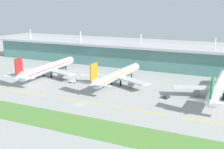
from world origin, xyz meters
TOP-DOWN VIEW (x-y plane):
  - ground_plane at (0.00, 0.00)m, footprint 600.00×600.00m
  - terminal_building at (-0.00, 101.23)m, footprint 288.00×34.00m
  - airliner_near at (-49.34, 39.96)m, footprint 48.69×70.58m
  - airliner_middle at (3.21, 41.52)m, footprint 48.65×63.70m
  - airliner_far at (63.44, 40.51)m, footprint 48.77×69.34m
  - taxiway_stripe_mid_west at (-37.00, 4.74)m, footprint 28.00×0.70m
  - taxiway_stripe_centre at (-3.00, 4.74)m, footprint 28.00×0.70m
  - taxiway_stripe_mid_east at (31.00, 4.74)m, footprint 28.00×0.70m
  - taxiway_stripe_east at (65.00, 4.74)m, footprint 28.00×0.70m
  - grass_verge at (0.00, -21.18)m, footprint 300.00×18.00m
  - pushback_tug at (38.11, 28.78)m, footprint 3.20×4.77m
  - baggage_cart at (-25.01, 33.66)m, footprint 3.89×2.61m

SIDE VIEW (x-z plane):
  - ground_plane at x=0.00m, z-range 0.00..0.00m
  - taxiway_stripe_mid_west at x=-37.00m, z-range 0.00..0.04m
  - taxiway_stripe_centre at x=-3.00m, z-range 0.00..0.04m
  - taxiway_stripe_mid_east at x=31.00m, z-range 0.00..0.04m
  - taxiway_stripe_east at x=65.00m, z-range 0.00..0.04m
  - grass_verge at x=0.00m, z-range 0.00..0.10m
  - pushback_tug at x=38.11m, z-range 0.18..2.03m
  - baggage_cart at x=-25.01m, z-range 0.02..2.50m
  - airliner_middle at x=3.21m, z-range -3.00..15.90m
  - airliner_far at x=63.44m, z-range -2.99..15.91m
  - airliner_near at x=-49.34m, z-range -2.99..15.91m
  - terminal_building at x=0.00m, z-range -4.30..23.16m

